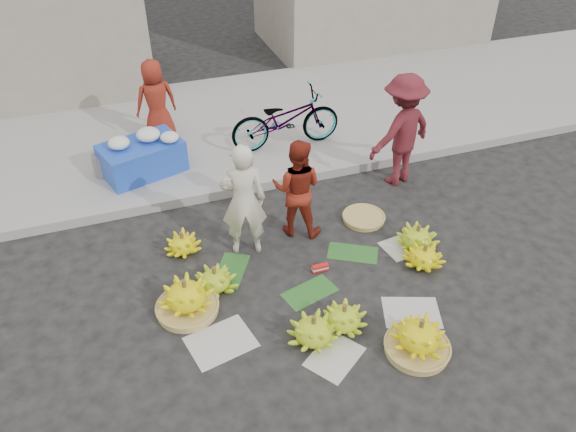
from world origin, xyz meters
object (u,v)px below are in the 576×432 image
object	(u,v)px
banana_bunch_4	(424,256)
bicycle	(286,119)
flower_table	(142,156)
vendor_cream	(243,201)
banana_bunch_0	(186,298)

from	to	relation	value
banana_bunch_4	bicycle	distance (m)	3.42
flower_table	banana_bunch_4	bearing A→B (deg)	-63.85
vendor_cream	bicycle	bearing A→B (deg)	-109.13
banana_bunch_4	flower_table	xyz separation A→B (m)	(-3.06, 3.25, 0.26)
banana_bunch_4	vendor_cream	bearing A→B (deg)	152.98
flower_table	banana_bunch_0	bearing A→B (deg)	-105.93
banana_bunch_0	bicycle	world-z (taller)	bicycle
banana_bunch_4	vendor_cream	world-z (taller)	vendor_cream
banana_bunch_0	vendor_cream	size ratio (longest dim) A/B	0.45
banana_bunch_0	bicycle	xyz separation A→B (m)	(2.29, 3.13, 0.39)
banana_bunch_4	flower_table	size ratio (longest dim) A/B	0.39
vendor_cream	flower_table	size ratio (longest dim) A/B	1.16
banana_bunch_4	flower_table	world-z (taller)	flower_table
vendor_cream	flower_table	world-z (taller)	vendor_cream
banana_bunch_0	bicycle	bearing A→B (deg)	53.76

